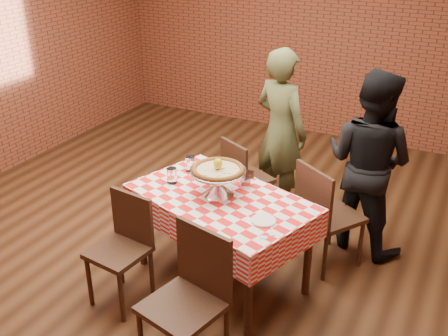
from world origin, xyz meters
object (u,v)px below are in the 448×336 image
(water_glass_left, at_px, (172,176))
(chair_far_left, at_px, (248,181))
(chair_near_right, at_px, (183,305))
(diner_olive, at_px, (281,131))
(chair_far_right, at_px, (330,214))
(table, at_px, (221,239))
(condiment_caddy, at_px, (247,179))
(water_glass_right, at_px, (190,164))
(diner_black, at_px, (368,163))
(chair_near_left, at_px, (118,254))
(pizza, at_px, (218,170))
(pizza_stand, at_px, (218,182))

(water_glass_left, height_order, chair_far_left, water_glass_left)
(chair_near_right, distance_m, diner_olive, 2.28)
(chair_far_right, height_order, diner_olive, diner_olive)
(chair_far_right, relative_size, diner_olive, 0.57)
(table, xyz_separation_m, condiment_caddy, (0.10, 0.25, 0.45))
(table, height_order, water_glass_right, water_glass_right)
(table, height_order, chair_near_right, chair_near_right)
(diner_olive, distance_m, diner_black, 0.97)
(chair_near_left, bearing_deg, chair_far_right, 51.41)
(pizza, relative_size, diner_black, 0.25)
(diner_olive, bearing_deg, diner_black, -178.75)
(chair_near_right, xyz_separation_m, diner_olive, (-0.24, 2.25, 0.35))
(chair_near_left, xyz_separation_m, diner_black, (1.42, 1.63, 0.38))
(chair_near_right, bearing_deg, chair_near_left, 170.92)
(table, distance_m, pizza, 0.59)
(chair_near_left, relative_size, chair_far_right, 0.94)
(pizza_stand, height_order, water_glass_right, pizza_stand)
(pizza, relative_size, diner_olive, 0.25)
(condiment_caddy, xyz_separation_m, diner_olive, (-0.14, 1.09, -0.01))
(pizza_stand, relative_size, chair_near_right, 0.47)
(chair_near_right, relative_size, diner_olive, 0.57)
(chair_far_left, bearing_deg, diner_black, -147.35)
(diner_black, bearing_deg, chair_near_left, 64.60)
(chair_near_left, relative_size, diner_black, 0.54)
(pizza, distance_m, water_glass_right, 0.49)
(chair_near_left, relative_size, chair_far_left, 1.01)
(table, height_order, pizza_stand, pizza_stand)
(chair_far_left, bearing_deg, chair_near_left, 104.53)
(table, relative_size, water_glass_left, 10.75)
(water_glass_left, relative_size, condiment_caddy, 1.01)
(chair_near_left, distance_m, diner_olive, 2.04)
(pizza_stand, relative_size, diner_olive, 0.27)
(table, xyz_separation_m, diner_black, (0.88, 1.02, 0.43))
(chair_far_left, height_order, diner_olive, diner_olive)
(chair_near_right, height_order, diner_black, diner_black)
(water_glass_left, bearing_deg, chair_far_left, 73.53)
(water_glass_left, distance_m, diner_olive, 1.37)
(pizza, distance_m, water_glass_left, 0.44)
(water_glass_left, bearing_deg, chair_near_right, -55.12)
(table, distance_m, condiment_caddy, 0.52)
(water_glass_left, bearing_deg, condiment_caddy, 21.65)
(chair_far_right, xyz_separation_m, diner_black, (0.18, 0.40, 0.35))
(water_glass_right, bearing_deg, chair_far_right, 16.19)
(diner_black, bearing_deg, water_glass_right, 44.87)
(pizza, height_order, diner_black, diner_black)
(diner_olive, xyz_separation_m, diner_black, (0.92, -0.32, -0.01))
(chair_near_right, bearing_deg, chair_far_left, 115.06)
(pizza, distance_m, chair_far_right, 1.07)
(diner_olive, bearing_deg, chair_far_left, 90.39)
(pizza, relative_size, condiment_caddy, 3.17)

